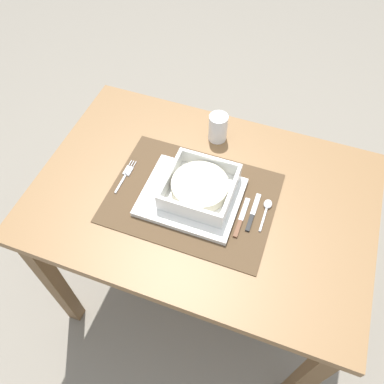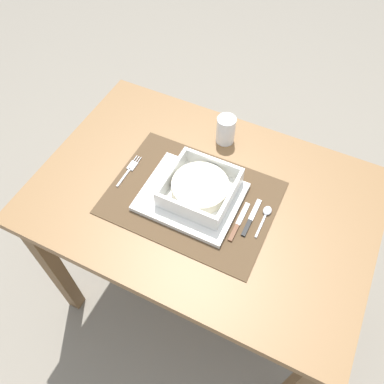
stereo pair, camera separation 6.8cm
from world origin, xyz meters
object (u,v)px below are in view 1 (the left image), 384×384
at_px(porridge_bowl, 200,188).
at_px(butter_knife, 252,214).
at_px(bread_knife, 241,220).
at_px(dining_table, 202,213).
at_px(spoon, 267,207).
at_px(fork, 126,174).
at_px(drinking_glass, 218,129).

distance_m(porridge_bowl, butter_knife, 0.17).
bearing_deg(porridge_bowl, bread_knife, -16.41).
distance_m(dining_table, spoon, 0.22).
bearing_deg(dining_table, spoon, 4.17).
height_order(dining_table, spoon, spoon).
relative_size(dining_table, bread_knife, 7.34).
distance_m(fork, butter_knife, 0.40).
xyz_separation_m(fork, butter_knife, (0.40, -0.01, 0.00)).
height_order(fork, spoon, spoon).
height_order(spoon, bread_knife, spoon).
relative_size(porridge_bowl, bread_knife, 1.41).
relative_size(fork, spoon, 1.18).
bearing_deg(butter_knife, spoon, 45.49).
distance_m(dining_table, fork, 0.27).
distance_m(fork, drinking_glass, 0.33).
bearing_deg(porridge_bowl, dining_table, 56.75).
bearing_deg(dining_table, porridge_bowl, -123.25).
bearing_deg(butter_knife, bread_knife, -135.94).
height_order(butter_knife, drinking_glass, drinking_glass).
xyz_separation_m(butter_knife, drinking_glass, (-0.19, 0.25, 0.04)).
bearing_deg(butter_knife, drinking_glass, 123.56).
relative_size(bread_knife, drinking_glass, 1.45).
relative_size(dining_table, fork, 7.66).
relative_size(spoon, butter_knife, 0.83).
bearing_deg(spoon, fork, -175.01).
relative_size(dining_table, porridge_bowl, 5.21).
distance_m(fork, bread_knife, 0.38).
relative_size(porridge_bowl, butter_knife, 1.45).
bearing_deg(fork, dining_table, 7.10).
distance_m(porridge_bowl, spoon, 0.20).
bearing_deg(drinking_glass, butter_knife, -53.69).
bearing_deg(butter_knife, fork, 175.72).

